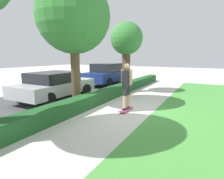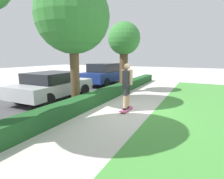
{
  "view_description": "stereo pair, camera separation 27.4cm",
  "coord_description": "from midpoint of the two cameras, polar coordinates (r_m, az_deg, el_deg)",
  "views": [
    {
      "loc": [
        -5.96,
        -2.74,
        2.1
      ],
      "look_at": [
        0.01,
        0.6,
        0.8
      ],
      "focal_mm": 28.0,
      "sensor_mm": 36.0,
      "label": 1
    },
    {
      "loc": [
        -6.09,
        -2.5,
        2.1
      ],
      "look_at": [
        0.01,
        0.6,
        0.8
      ],
      "focal_mm": 28.0,
      "sensor_mm": 36.0,
      "label": 2
    }
  ],
  "objects": [
    {
      "name": "ground_plane",
      "position": [
        6.9,
        3.28,
        -6.99
      ],
      "size": [
        60.0,
        60.0,
        0.0
      ],
      "primitive_type": "plane",
      "color": "beige"
    },
    {
      "name": "grass_lawn_strip",
      "position": [
        6.39,
        29.15,
        -9.8
      ],
      "size": [
        18.27,
        4.0,
        0.01
      ],
      "color": "#47933D",
      "rests_on": "ground_plane"
    },
    {
      "name": "street_asphalt",
      "position": [
        9.34,
        -21.07,
        -2.95
      ],
      "size": [
        18.27,
        5.0,
        0.01
      ],
      "color": "#474749",
      "rests_on": "ground_plane"
    },
    {
      "name": "hedge_row",
      "position": [
        7.58,
        -7.86,
        -3.35
      ],
      "size": [
        18.27,
        0.6,
        0.53
      ],
      "color": "#1E5123",
      "rests_on": "ground_plane"
    },
    {
      "name": "skateboard",
      "position": [
        6.9,
        3.58,
        -6.4
      ],
      "size": [
        0.93,
        0.24,
        0.08
      ],
      "color": "#DB5B93",
      "rests_on": "ground_plane"
    },
    {
      "name": "skater_person",
      "position": [
        6.68,
        3.67,
        1.45
      ],
      "size": [
        0.51,
        0.45,
        1.76
      ],
      "color": "black",
      "rests_on": "skateboard"
    },
    {
      "name": "tree_mid",
      "position": [
        7.59,
        -13.81,
        21.99
      ],
      "size": [
        2.92,
        2.92,
        5.11
      ],
      "color": "brown",
      "rests_on": "ground_plane"
    },
    {
      "name": "tree_far",
      "position": [
        10.39,
        3.16,
        15.48
      ],
      "size": [
        1.85,
        1.85,
        4.04
      ],
      "color": "brown",
      "rests_on": "ground_plane"
    },
    {
      "name": "parked_car_middle",
      "position": [
        8.95,
        -19.63,
        1.31
      ],
      "size": [
        4.05,
        2.08,
        1.36
      ],
      "rotation": [
        0.0,
        0.0,
        0.03
      ],
      "color": "#B7B7BC",
      "rests_on": "ground_plane"
    },
    {
      "name": "parked_car_rear",
      "position": [
        13.18,
        -3.07,
        5.18
      ],
      "size": [
        4.26,
        1.91,
        1.59
      ],
      "rotation": [
        0.0,
        0.0,
        -0.02
      ],
      "color": "navy",
      "rests_on": "ground_plane"
    }
  ]
}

